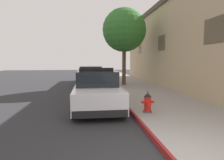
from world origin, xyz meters
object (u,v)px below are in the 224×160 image
parked_car_silver_ahead (91,77)px  fire_hydrant (148,103)px  police_cruiser (97,89)px  street_tree (124,30)px

parked_car_silver_ahead → fire_hydrant: 9.05m
police_cruiser → street_tree: size_ratio=0.84×
parked_car_silver_ahead → street_tree: street_tree is taller
police_cruiser → street_tree: (2.39, 6.16, 3.54)m
street_tree → parked_car_silver_ahead: bearing=160.8°
fire_hydrant → street_tree: bearing=85.3°
police_cruiser → fire_hydrant: bearing=-46.1°
police_cruiser → fire_hydrant: police_cruiser is taller
police_cruiser → parked_car_silver_ahead: size_ratio=1.00×
fire_hydrant → parked_car_silver_ahead: bearing=102.0°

